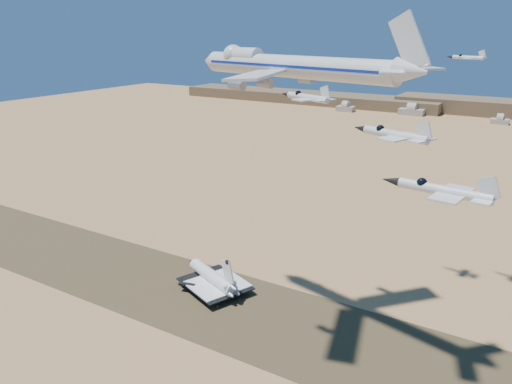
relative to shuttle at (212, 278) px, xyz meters
The scene contains 13 objects.
ground 19.13m from the shuttle, 28.17° to the right, with size 1200.00×1200.00×0.00m, color tan.
runway 19.12m from the shuttle, 28.17° to the right, with size 600.00×50.00×0.06m, color brown.
hangars 472.09m from the shuttle, 95.79° to the left, with size 200.50×29.50×30.00m.
shuttle is the anchor object (origin of this frame).
carrier_747 91.38m from the shuttle, ahead, with size 88.06×66.22×21.92m.
crew_a 12.03m from the shuttle, 47.24° to the right, with size 0.64×0.42×1.75m, color #CB610B.
crew_b 16.69m from the shuttle, 47.57° to the right, with size 0.78×0.45×1.60m, color #CB610B.
crew_c 12.85m from the shuttle, 60.76° to the right, with size 1.05×0.54×1.79m, color #CB610B.
chase_jet_a 111.19m from the shuttle, 36.14° to the right, with size 15.34×9.09×3.95m.
chase_jet_b 134.21m from the shuttle, 36.78° to the right, with size 15.07×8.87×3.86m.
chase_jet_c 144.72m from the shuttle, 38.25° to the right, with size 16.34×9.04×4.08m.
chase_jet_e 113.64m from the shuttle, 39.63° to the left, with size 15.79×8.84×3.96m.
chase_jet_f 128.53m from the shuttle, 35.15° to the left, with size 14.26×8.28×3.63m.
Camera 1 is at (92.74, -137.37, 101.00)m, focal length 35.00 mm.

